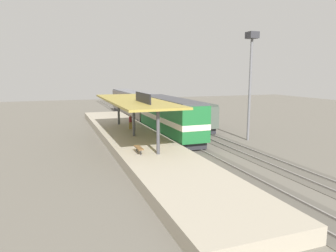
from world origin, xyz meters
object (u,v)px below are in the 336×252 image
at_px(light_mast, 251,64).
at_px(platform_bench, 139,148).
at_px(passenger_carriage_single, 132,104).
at_px(person_waiting, 130,121).
at_px(locomotive, 170,117).
at_px(freight_car, 188,114).

bearing_deg(light_mast, platform_bench, -160.90).
relative_size(passenger_carriage_single, person_waiting, 11.70).
relative_size(locomotive, passenger_carriage_single, 0.72).
distance_m(locomotive, light_mast, 10.64).
height_order(locomotive, freight_car, locomotive).
bearing_deg(platform_bench, light_mast, 19.10).
bearing_deg(person_waiting, passenger_carriage_single, 75.56).
relative_size(platform_bench, light_mast, 0.15).
relative_size(platform_bench, person_waiting, 0.99).
distance_m(platform_bench, locomotive, 10.73).
bearing_deg(light_mast, passenger_carriage_single, 109.47).
bearing_deg(light_mast, locomotive, 152.52).
bearing_deg(locomotive, platform_bench, -124.18).
height_order(platform_bench, light_mast, light_mast).
relative_size(passenger_carriage_single, light_mast, 1.71).
distance_m(freight_car, light_mast, 11.78).
relative_size(platform_bench, locomotive, 0.12).
relative_size(freight_car, light_mast, 1.03).
xyz_separation_m(passenger_carriage_single, person_waiting, (-4.03, -15.64, -0.46)).
xyz_separation_m(locomotive, light_mast, (7.80, -4.06, 5.99)).
xyz_separation_m(locomotive, person_waiting, (-4.03, 2.36, -0.56)).
bearing_deg(passenger_carriage_single, freight_car, -70.11).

